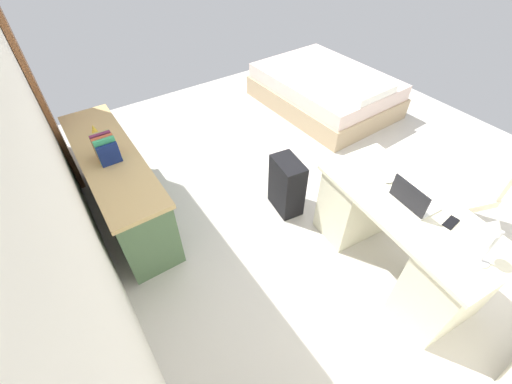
% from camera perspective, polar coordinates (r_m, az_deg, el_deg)
% --- Properties ---
extents(ground_plane, '(5.63, 5.63, 0.00)m').
position_cam_1_polar(ground_plane, '(3.81, 9.24, 1.80)').
color(ground_plane, beige).
extents(wall_back, '(4.63, 0.10, 2.62)m').
position_cam_1_polar(wall_back, '(2.32, -32.13, 4.97)').
color(wall_back, white).
rests_on(wall_back, ground_plane).
extents(door_wooden, '(0.88, 0.05, 2.04)m').
position_cam_1_polar(door_wooden, '(4.03, -33.57, 14.94)').
color(door_wooden, brown).
rests_on(door_wooden, ground_plane).
extents(desk, '(1.50, 0.80, 0.74)m').
position_cam_1_polar(desk, '(2.96, 23.06, -6.93)').
color(desk, beige).
rests_on(desk, ground_plane).
extents(office_chair, '(0.59, 0.59, 0.94)m').
position_cam_1_polar(office_chair, '(3.55, 31.73, -0.18)').
color(office_chair, black).
rests_on(office_chair, ground_plane).
extents(credenza, '(1.80, 0.48, 0.73)m').
position_cam_1_polar(credenza, '(3.44, -22.26, 1.15)').
color(credenza, '#4C6B47').
rests_on(credenza, ground_plane).
extents(bed, '(1.94, 1.46, 0.58)m').
position_cam_1_polar(bed, '(5.12, 11.66, 16.63)').
color(bed, tan).
rests_on(bed, ground_plane).
extents(suitcase_black, '(0.39, 0.27, 0.59)m').
position_cam_1_polar(suitcase_black, '(3.29, 5.25, 1.10)').
color(suitcase_black, black).
rests_on(suitcase_black, ground_plane).
extents(laptop, '(0.33, 0.25, 0.21)m').
position_cam_1_polar(laptop, '(2.70, 25.15, -1.11)').
color(laptop, silver).
rests_on(laptop, desk).
extents(computer_mouse, '(0.07, 0.11, 0.03)m').
position_cam_1_polar(computer_mouse, '(2.85, 21.82, 1.91)').
color(computer_mouse, white).
rests_on(computer_mouse, desk).
extents(cell_phone_near_laptop, '(0.08, 0.14, 0.01)m').
position_cam_1_polar(cell_phone_near_laptop, '(2.72, 30.30, -4.53)').
color(cell_phone_near_laptop, black).
rests_on(cell_phone_near_laptop, desk).
extents(desk_lamp, '(0.16, 0.11, 0.34)m').
position_cam_1_polar(desk_lamp, '(2.41, 35.40, -5.48)').
color(desk_lamp, silver).
rests_on(desk_lamp, desk).
extents(book_row, '(0.23, 0.17, 0.23)m').
position_cam_1_polar(book_row, '(3.12, -24.28, 6.91)').
color(book_row, navy).
rests_on(book_row, credenza).
extents(figurine_small, '(0.08, 0.08, 0.11)m').
position_cam_1_polar(figurine_small, '(3.50, -25.87, 9.49)').
color(figurine_small, gold).
rests_on(figurine_small, credenza).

